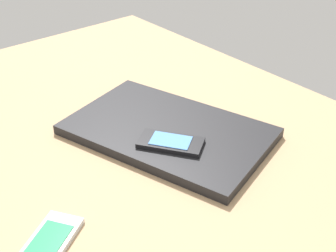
% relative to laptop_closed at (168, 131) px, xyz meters
% --- Properties ---
extents(desk_surface, '(1.20, 0.80, 0.03)m').
position_rel_laptop_closed_xyz_m(desk_surface, '(-0.01, 0.05, -0.02)').
color(desk_surface, tan).
rests_on(desk_surface, ground).
extents(laptop_closed, '(0.40, 0.32, 0.02)m').
position_rel_laptop_closed_xyz_m(laptop_closed, '(0.00, 0.00, 0.00)').
color(laptop_closed, black).
rests_on(laptop_closed, desk_surface).
extents(cell_phone_on_laptop, '(0.12, 0.10, 0.01)m').
position_rel_laptop_closed_xyz_m(cell_phone_on_laptop, '(-0.05, 0.03, 0.01)').
color(cell_phone_on_laptop, black).
rests_on(cell_phone_on_laptop, laptop_closed).
extents(cell_phone_on_desk, '(0.10, 0.12, 0.01)m').
position_rel_laptop_closed_xyz_m(cell_phone_on_desk, '(-0.10, 0.29, -0.00)').
color(cell_phone_on_desk, silver).
rests_on(cell_phone_on_desk, desk_surface).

